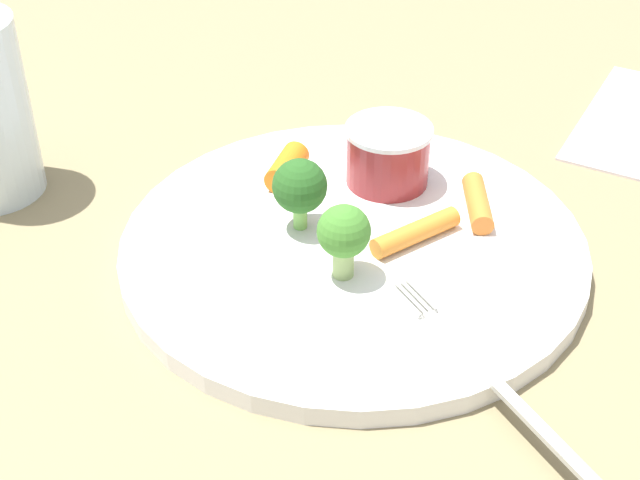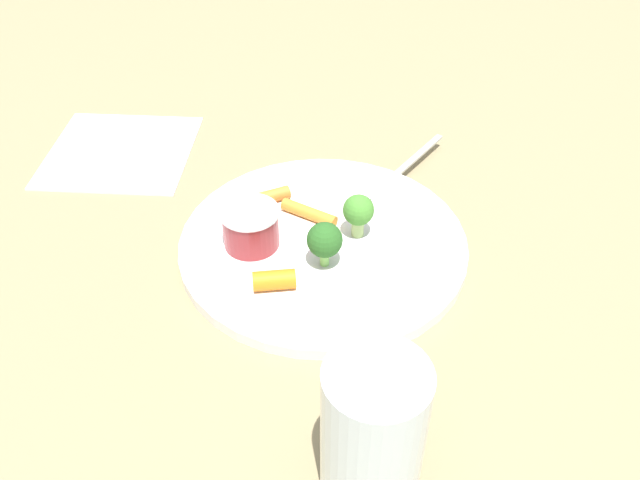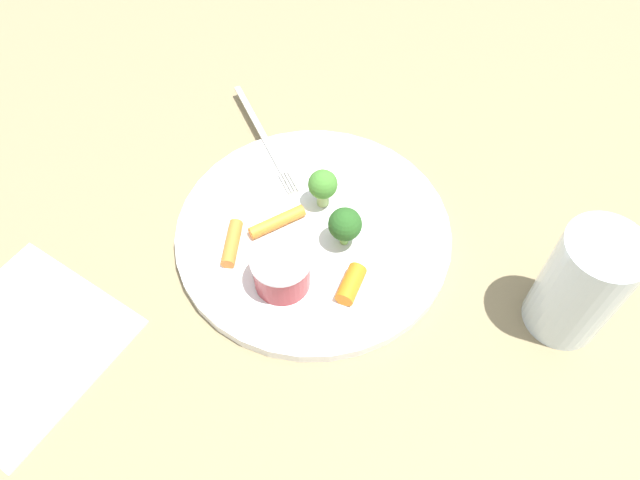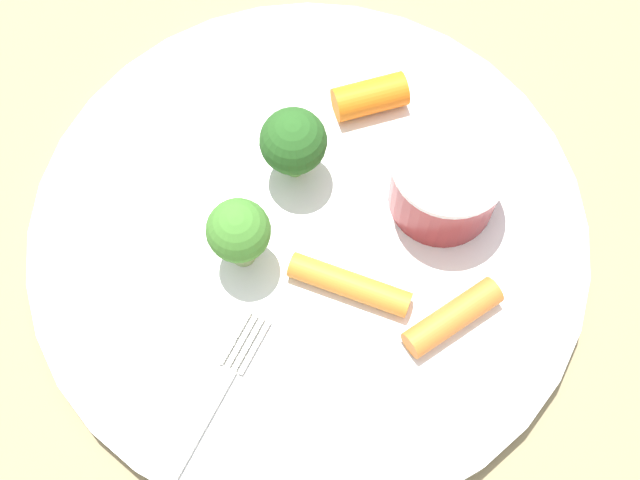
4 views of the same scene
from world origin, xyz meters
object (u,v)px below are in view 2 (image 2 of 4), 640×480
broccoli_floret_1 (357,209)px  fork (398,173)px  carrot_stick_0 (309,213)px  carrot_stick_1 (274,280)px  sauce_cup (251,227)px  napkin (120,151)px  broccoli_floret_0 (325,240)px  drinking_glass (373,433)px  plate (323,244)px  carrot_stick_2 (266,198)px

broccoli_floret_1 → fork: broccoli_floret_1 is taller
carrot_stick_0 → carrot_stick_1: size_ratio=1.57×
sauce_cup → fork: sauce_cup is taller
fork → napkin: fork is taller
napkin → carrot_stick_0: bearing=135.2°
broccoli_floret_0 → napkin: size_ratio=0.28×
broccoli_floret_1 → napkin: bearing=-43.8°
carrot_stick_0 → drinking_glass: (0.02, 0.28, 0.04)m
broccoli_floret_0 → broccoli_floret_1: bearing=-137.4°
sauce_cup → drinking_glass: drinking_glass is taller
broccoli_floret_0 → plate: bearing=-101.3°
carrot_stick_2 → plate: bearing=121.9°
broccoli_floret_0 → fork: broccoli_floret_0 is taller
carrot_stick_0 → napkin: bearing=-44.8°
fork → drinking_glass: drinking_glass is taller
sauce_cup → carrot_stick_2: sauce_cup is taller
carrot_stick_0 → napkin: 0.26m
broccoli_floret_1 → carrot_stick_2: 0.10m
plate → sauce_cup: size_ratio=4.99×
fork → carrot_stick_2: bearing=7.0°
sauce_cup → broccoli_floret_1: 0.10m
broccoli_floret_1 → carrot_stick_1: 0.11m
carrot_stick_1 → carrot_stick_2: (-0.01, -0.12, -0.00)m
fork → napkin: bearing=-24.1°
carrot_stick_2 → carrot_stick_0: bearing=137.9°
broccoli_floret_1 → napkin: 0.31m
broccoli_floret_1 → carrot_stick_2: bearing=-40.3°
carrot_stick_1 → napkin: size_ratio=0.23×
carrot_stick_0 → fork: size_ratio=0.42×
plate → broccoli_floret_0: size_ratio=6.06×
carrot_stick_2 → broccoli_floret_1: bearing=139.7°
broccoli_floret_0 → carrot_stick_0: (-0.00, -0.07, -0.02)m
plate → fork: (-0.10, -0.09, 0.01)m
drinking_glass → carrot_stick_0: bearing=-93.9°
napkin → sauce_cup: bearing=120.5°
sauce_cup → napkin: size_ratio=0.34×
sauce_cup → carrot_stick_1: 0.06m
plate → fork: bearing=-139.8°
drinking_glass → carrot_stick_2: bearing=-86.7°
sauce_cup → napkin: sauce_cup is taller
carrot_stick_1 → fork: size_ratio=0.27×
carrot_stick_0 → napkin: carrot_stick_0 is taller
plate → drinking_glass: (0.03, 0.24, 0.05)m
carrot_stick_0 → fork: carrot_stick_0 is taller
carrot_stick_1 → carrot_stick_2: carrot_stick_1 is taller
broccoli_floret_1 → drinking_glass: (0.06, 0.25, 0.02)m
fork → broccoli_floret_1: bearing=50.2°
carrot_stick_0 → carrot_stick_2: carrot_stick_2 is taller
sauce_cup → broccoli_floret_1: size_ratio=1.23×
fork → carrot_stick_1: bearing=41.2°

